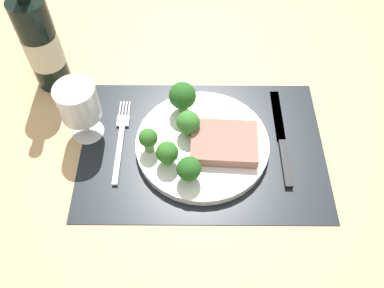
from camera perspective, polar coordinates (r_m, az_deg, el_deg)
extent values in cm
cube|color=tan|center=(76.49, 1.44, -1.10)|extent=(140.00, 110.00, 3.00)
cube|color=black|center=(75.13, 1.47, -0.40)|extent=(45.45, 31.56, 0.30)
cylinder|color=white|center=(74.35, 1.48, 0.02)|extent=(24.76, 24.76, 1.60)
cube|color=#9E6B5B|center=(72.40, 4.60, 0.18)|extent=(12.46, 9.81, 2.18)
cylinder|color=#6B994C|center=(72.32, -6.11, -0.24)|extent=(1.83, 1.83, 1.99)
sphere|color=#2D6B23|center=(70.35, -6.28, 0.89)|extent=(3.39, 3.39, 3.39)
cylinder|color=#6B994C|center=(74.35, -0.53, 1.95)|extent=(1.74, 1.74, 1.31)
sphere|color=#387A2D|center=(72.38, -0.54, 3.13)|extent=(4.32, 4.32, 4.32)
cylinder|color=#5B8942|center=(77.60, -1.33, 5.36)|extent=(1.71, 1.71, 1.92)
sphere|color=#235B1E|center=(75.23, -1.37, 6.91)|extent=(5.15, 5.15, 5.15)
cylinder|color=#6B994C|center=(70.69, -3.46, -2.30)|extent=(1.46, 1.46, 1.37)
sphere|color=#2D6B23|center=(68.71, -3.56, -1.22)|extent=(3.98, 3.98, 3.98)
cylinder|color=#6B994C|center=(68.90, -0.44, -4.61)|extent=(1.39, 1.39, 1.26)
sphere|color=#235B1E|center=(66.81, -0.45, -3.55)|extent=(4.25, 4.25, 4.25)
cube|color=silver|center=(74.93, -10.43, -1.43)|extent=(1.00, 13.00, 0.50)
cube|color=silver|center=(79.44, -9.81, 3.26)|extent=(2.40, 2.60, 0.40)
cube|color=silver|center=(81.53, -10.21, 4.97)|extent=(0.30, 3.60, 0.35)
cube|color=silver|center=(81.43, -9.80, 4.97)|extent=(0.30, 3.60, 0.35)
cube|color=silver|center=(81.32, -9.38, 4.98)|extent=(0.30, 3.60, 0.35)
cube|color=silver|center=(81.23, -8.96, 4.98)|extent=(0.30, 3.60, 0.35)
cube|color=black|center=(74.42, 13.23, -2.67)|extent=(1.40, 10.00, 0.80)
cube|color=silver|center=(81.21, 12.17, 4.10)|extent=(1.80, 13.00, 0.30)
cylinder|color=black|center=(84.57, -20.67, 13.09)|extent=(6.91, 6.91, 19.68)
cylinder|color=beige|center=(85.18, -20.48, 12.60)|extent=(7.05, 7.05, 6.89)
cylinder|color=silver|center=(79.73, -14.60, 1.75)|extent=(6.17, 6.17, 0.40)
cylinder|color=silver|center=(77.64, -15.01, 2.94)|extent=(0.80, 0.80, 5.03)
cylinder|color=silver|center=(73.26, -16.00, 5.78)|extent=(7.36, 7.36, 6.77)
cylinder|color=tan|center=(74.38, -15.73, 5.01)|extent=(6.48, 6.48, 3.71)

